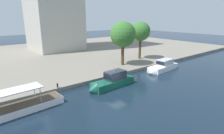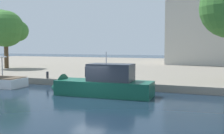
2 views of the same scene
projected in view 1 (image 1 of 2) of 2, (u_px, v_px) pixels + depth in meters
ground_plane at (117, 90)px, 29.86m from camera, size 220.00×220.00×0.00m
dock_promenade at (46, 56)px, 54.31m from camera, size 120.00×55.00×0.66m
motor_yacht_1 at (110, 83)px, 30.86m from camera, size 9.02×2.97×4.29m
motor_yacht_2 at (162, 68)px, 40.43m from camera, size 9.32×3.38×4.28m
mooring_bollard_0 at (57, 85)px, 29.02m from camera, size 0.28×0.28×0.75m
tree_0 at (140, 31)px, 47.39m from camera, size 4.97×5.02×9.66m
tree_1 at (123, 34)px, 41.21m from camera, size 5.77×5.77×9.89m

